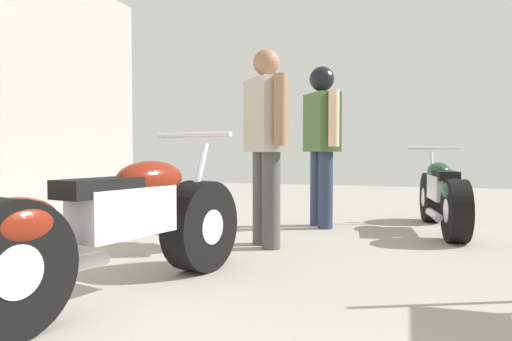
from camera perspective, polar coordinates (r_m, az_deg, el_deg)
The scene contains 5 objects.
ground_plane at distance 3.51m, azimuth -1.48°, elevation -11.17°, with size 16.72×16.72×0.00m, color #9E998E.
motorcycle_maroon_cruiser at distance 2.75m, azimuth -16.04°, elevation -6.64°, with size 0.76×2.01×0.94m.
motorcycle_black_naked at distance 5.24m, azimuth 21.33°, elevation -2.80°, with size 0.55×1.86×0.87m.
mechanic_in_blue at distance 4.09m, azimuth 1.23°, elevation 4.16°, with size 0.52×0.58×1.68m.
mechanic_with_helmet at distance 5.20m, azimuth 7.81°, elevation 4.64°, with size 0.48×0.61×1.72m.
Camera 1 is at (1.10, 0.25, 0.82)m, focal length 33.63 mm.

